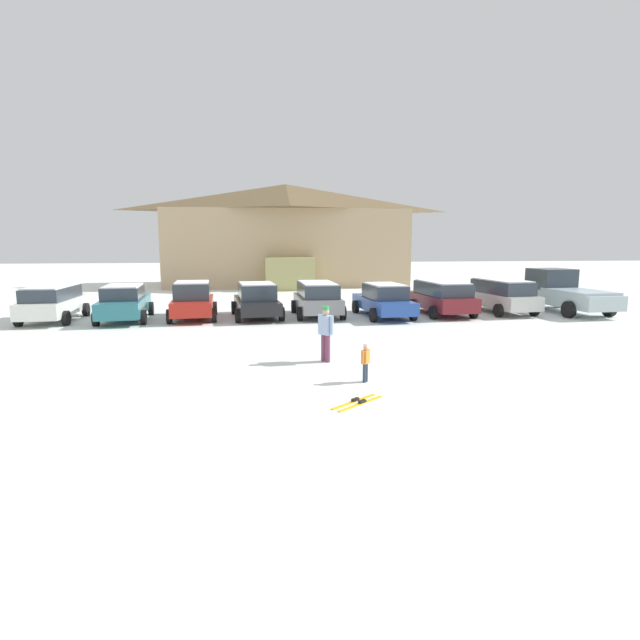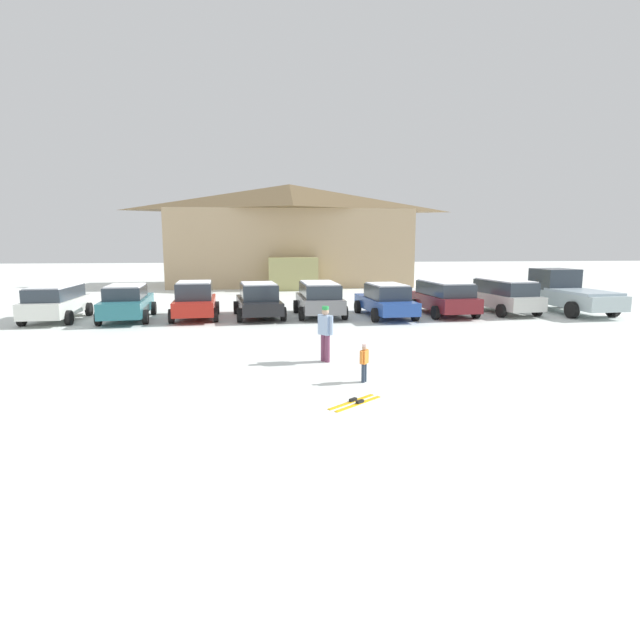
% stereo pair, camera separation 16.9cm
% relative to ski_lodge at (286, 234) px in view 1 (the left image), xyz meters
% --- Properties ---
extents(ground, '(160.00, 160.00, 0.00)m').
position_rel_ski_lodge_xyz_m(ground, '(-0.44, -33.37, -4.16)').
color(ground, silver).
extents(ski_lodge, '(19.68, 10.54, 8.23)m').
position_rel_ski_lodge_xyz_m(ski_lodge, '(0.00, 0.00, 0.00)').
color(ski_lodge, tan).
rests_on(ski_lodge, ground).
extents(parked_white_suv, '(2.23, 4.58, 1.61)m').
position_rel_ski_lodge_xyz_m(parked_white_suv, '(-11.55, -18.48, -3.28)').
color(parked_white_suv, white).
rests_on(parked_white_suv, ground).
extents(parked_teal_hatchback, '(2.47, 4.94, 1.63)m').
position_rel_ski_lodge_xyz_m(parked_teal_hatchback, '(-8.43, -18.62, -3.33)').
color(parked_teal_hatchback, '#2A727D').
rests_on(parked_teal_hatchback, ground).
extents(parked_red_sedan, '(2.35, 4.22, 1.75)m').
position_rel_ski_lodge_xyz_m(parked_red_sedan, '(-5.39, -18.62, -3.29)').
color(parked_red_sedan, red).
rests_on(parked_red_sedan, ground).
extents(parked_black_sedan, '(2.53, 4.58, 1.66)m').
position_rel_ski_lodge_xyz_m(parked_black_sedan, '(-2.46, -18.57, -3.33)').
color(parked_black_sedan, black).
rests_on(parked_black_sedan, ground).
extents(parked_grey_wagon, '(2.32, 4.30, 1.64)m').
position_rel_ski_lodge_xyz_m(parked_grey_wagon, '(0.43, -18.44, -3.27)').
color(parked_grey_wagon, gray).
rests_on(parked_grey_wagon, ground).
extents(parked_blue_hatchback, '(2.38, 4.88, 1.60)m').
position_rel_ski_lodge_xyz_m(parked_blue_hatchback, '(3.53, -19.08, -3.35)').
color(parked_blue_hatchback, '#274DA6').
rests_on(parked_blue_hatchback, ground).
extents(parked_maroon_van, '(2.47, 4.58, 1.65)m').
position_rel_ski_lodge_xyz_m(parked_maroon_van, '(6.53, -18.67, -3.27)').
color(parked_maroon_van, maroon).
rests_on(parked_maroon_van, ground).
extents(parked_silver_wagon, '(2.47, 4.66, 1.69)m').
position_rel_ski_lodge_xyz_m(parked_silver_wagon, '(9.75, -18.38, -3.25)').
color(parked_silver_wagon, beige).
rests_on(parked_silver_wagon, ground).
extents(pickup_truck, '(2.75, 6.02, 2.15)m').
position_rel_ski_lodge_xyz_m(pickup_truck, '(13.05, -18.33, -3.17)').
color(pickup_truck, '#ADC1C4').
rests_on(pickup_truck, ground).
extents(skier_adult_in_blue_parka, '(0.43, 0.52, 1.67)m').
position_rel_ski_lodge_xyz_m(skier_adult_in_blue_parka, '(-0.41, -27.65, -3.22)').
color(skier_adult_in_blue_parka, '#703955').
rests_on(skier_adult_in_blue_parka, ground).
extents(skier_child_in_orange_jacket, '(0.26, 0.31, 0.99)m').
position_rel_ski_lodge_xyz_m(skier_child_in_orange_jacket, '(0.30, -29.95, -3.60)').
color(skier_child_in_orange_jacket, '#2A3749').
rests_on(skier_child_in_orange_jacket, ground).
extents(pair_of_skis, '(1.32, 1.15, 0.08)m').
position_rel_ski_lodge_xyz_m(pair_of_skis, '(-0.22, -31.59, -4.14)').
color(pair_of_skis, '#EEAD0F').
rests_on(pair_of_skis, ground).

